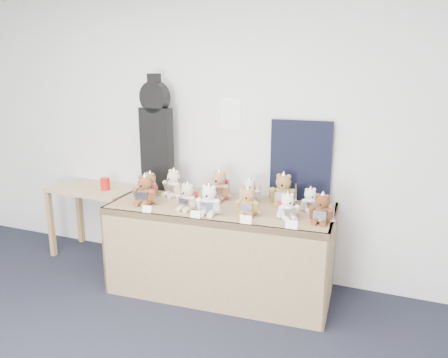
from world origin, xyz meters
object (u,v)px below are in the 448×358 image
at_px(teddy_front_right, 248,203).
at_px(teddy_back_left, 174,184).
at_px(red_cup, 105,184).
at_px(teddy_back_far_left, 150,184).
at_px(teddy_front_far_left, 145,191).
at_px(side_table, 94,199).
at_px(teddy_front_far_right, 288,207).
at_px(teddy_back_centre_left, 219,186).
at_px(teddy_back_centre_right, 250,191).
at_px(teddy_front_left, 188,198).
at_px(display_table, 218,227).
at_px(teddy_front_centre, 209,201).
at_px(teddy_back_right, 283,191).
at_px(teddy_front_end, 322,209).
at_px(guitar_case, 156,134).
at_px(teddy_back_end, 310,201).

xyz_separation_m(teddy_front_right, teddy_back_left, (-0.83, 0.27, 0.01)).
bearing_deg(red_cup, teddy_back_left, -3.98).
bearing_deg(teddy_back_far_left, teddy_front_far_left, -55.98).
height_order(side_table, teddy_front_far_right, teddy_front_far_right).
distance_m(teddy_back_centre_left, teddy_back_far_left, 0.67).
bearing_deg(teddy_back_centre_right, teddy_front_far_right, -57.17).
xyz_separation_m(side_table, teddy_back_centre_right, (1.75, -0.02, 0.27)).
relative_size(red_cup, teddy_front_left, 0.49).
distance_m(display_table, side_table, 1.58).
bearing_deg(teddy_front_far_left, teddy_back_centre_left, 32.11).
bearing_deg(teddy_front_far_left, red_cup, 149.30).
xyz_separation_m(teddy_front_centre, teddy_back_right, (0.50, 0.48, 0.01)).
relative_size(teddy_front_far_right, teddy_front_end, 0.91).
distance_m(guitar_case, teddy_front_far_left, 0.67).
distance_m(teddy_front_left, teddy_front_far_right, 0.85).
bearing_deg(teddy_front_left, teddy_back_right, 39.49).
xyz_separation_m(teddy_front_right, teddy_back_far_left, (-1.05, 0.22, -0.01)).
bearing_deg(guitar_case, teddy_front_far_left, -64.33).
bearing_deg(display_table, teddy_back_right, 27.81).
height_order(side_table, teddy_front_far_left, teddy_front_far_left).
bearing_deg(teddy_back_left, display_table, -4.63).
distance_m(teddy_front_right, teddy_front_far_right, 0.33).
distance_m(side_table, teddy_back_left, 1.06).
relative_size(teddy_back_left, teddy_back_far_left, 1.15).
bearing_deg(teddy_back_far_left, teddy_front_far_right, 3.51).
relative_size(teddy_back_centre_right, teddy_back_end, 1.08).
height_order(guitar_case, teddy_front_far_right, guitar_case).
height_order(guitar_case, teddy_front_end, guitar_case).
relative_size(teddy_front_far_left, teddy_front_end, 1.12).
bearing_deg(teddy_back_centre_right, teddy_back_centre_left, 162.87).
distance_m(teddy_front_left, teddy_back_centre_left, 0.40).
bearing_deg(teddy_front_far_right, teddy_front_left, 151.16).
xyz_separation_m(display_table, teddy_front_far_right, (0.62, -0.05, 0.27)).
xyz_separation_m(teddy_front_centre, teddy_back_centre_right, (0.20, 0.44, -0.01)).
xyz_separation_m(red_cup, teddy_back_centre_right, (1.56, 0.02, 0.08)).
bearing_deg(teddy_front_end, teddy_front_far_right, -172.37).
distance_m(display_table, teddy_back_left, 0.63).
bearing_deg(teddy_back_right, guitar_case, 172.31).
bearing_deg(teddy_back_far_left, red_cup, -179.53).
relative_size(display_table, teddy_front_centre, 7.05).
xyz_separation_m(teddy_back_left, teddy_back_far_left, (-0.22, -0.06, -0.01)).
bearing_deg(guitar_case, display_table, -16.24).
relative_size(side_table, teddy_front_end, 3.53).
bearing_deg(red_cup, side_table, 169.30).
relative_size(display_table, teddy_front_far_right, 8.23).
distance_m(guitar_case, red_cup, 0.78).
xyz_separation_m(teddy_front_centre, teddy_back_left, (-0.52, 0.36, 0.00)).
bearing_deg(teddy_front_left, red_cup, 170.13).
bearing_deg(display_table, teddy_back_centre_right, 49.69).
relative_size(guitar_case, teddy_front_far_right, 4.62).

